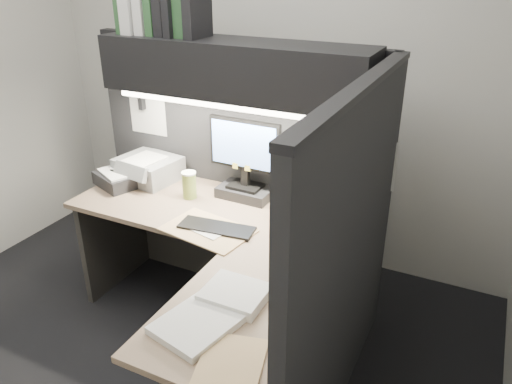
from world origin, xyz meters
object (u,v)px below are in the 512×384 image
monitor (245,167)px  printer (149,169)px  notebook_stack (119,179)px  desk (218,322)px  telephone (302,208)px  overhead_shelf (233,69)px  coffee_cup (189,186)px  keyboard (217,228)px

monitor → printer: monitor is taller
printer → notebook_stack: size_ratio=1.32×
printer → desk: bearing=-30.7°
telephone → monitor: bearing=-170.5°
overhead_shelf → notebook_stack: bearing=-167.0°
desk → coffee_cup: 0.90m
overhead_shelf → printer: 0.94m
overhead_shelf → keyboard: bearing=-76.0°
desk → telephone: size_ratio=6.65×
desk → printer: (-0.93, 0.74, 0.36)m
desk → monitor: size_ratio=3.50×
overhead_shelf → coffee_cup: size_ratio=9.94×
notebook_stack → overhead_shelf: bearing=13.0°
keyboard → notebook_stack: (-0.85, 0.23, 0.03)m
telephone → notebook_stack: 1.20m
monitor → printer: size_ratio=1.33×
keyboard → printer: bearing=145.5°
coffee_cup → printer: (-0.39, 0.12, -0.00)m
monitor → coffee_cup: size_ratio=3.12×
notebook_stack → printer: bearing=54.4°
overhead_shelf → coffee_cup: 0.75m
desk → printer: size_ratio=4.65×
desk → printer: printer is taller
monitor → notebook_stack: 0.84m
telephone → coffee_cup: bearing=-153.2°
desk → overhead_shelf: 1.33m
telephone → coffee_cup: 0.70m
desk → coffee_cup: (-0.54, 0.62, 0.36)m
coffee_cup → notebook_stack: 0.51m
keyboard → notebook_stack: 0.88m
keyboard → printer: printer is taller
overhead_shelf → telephone: size_ratio=6.06×
keyboard → monitor: bearing=89.6°
telephone → printer: size_ratio=0.70×
printer → coffee_cup: bearing=-9.1°
overhead_shelf → notebook_stack: (-0.75, -0.17, -0.73)m
keyboard → overhead_shelf: bearing=97.4°
overhead_shelf → telephone: bearing=-7.1°
desk → telephone: telephone is taller
printer → notebook_stack: (-0.11, -0.16, -0.03)m
overhead_shelf → monitor: 0.58m
monitor → overhead_shelf: bearing=-155.4°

